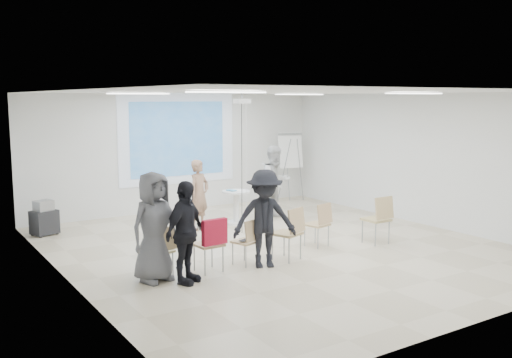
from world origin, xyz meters
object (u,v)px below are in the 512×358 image
pedestal_table (236,205)px  audience_left (185,225)px  player_right (276,178)px  chair_center (290,229)px  chair_left_mid (211,241)px  flipchart_easel (290,151)px  chair_right_inner (320,221)px  chair_far_left (161,247)px  av_cart (44,219)px  audience_outer (154,220)px  chair_left_inner (248,238)px  laptop (244,240)px  audience_mid (265,212)px  chair_right_far (379,216)px  player_left (199,190)px

pedestal_table → audience_left: (-2.86, -3.24, 0.49)m
player_right → audience_left: (-4.00, -3.27, -0.04)m
pedestal_table → chair_center: chair_center is taller
chair_left_mid → flipchart_easel: size_ratio=0.48×
flipchart_easel → chair_right_inner: bearing=-108.7°
chair_far_left → av_cart: size_ratio=1.14×
audience_outer → player_right: bearing=18.8°
chair_left_inner → av_cart: (-2.46, 4.22, -0.14)m
chair_far_left → laptop: bearing=-18.0°
laptop → flipchart_easel: bearing=-150.3°
player_right → audience_mid: bearing=-133.5°
laptop → flipchart_easel: 6.35m
chair_right_inner → chair_right_far: 1.21m
chair_right_far → audience_outer: audience_outer is taller
chair_right_inner → audience_outer: (-3.52, -0.21, 0.47)m
player_left → chair_far_left: size_ratio=2.08×
chair_left_mid → av_cart: (-1.72, 4.25, -0.20)m
chair_left_mid → laptop: (0.72, 0.11, -0.11)m
chair_left_inner → audience_mid: (0.18, -0.24, 0.48)m
chair_center → chair_right_inner: chair_center is taller
pedestal_table → player_left: size_ratio=0.45×
av_cart → chair_right_inner: bearing=-62.3°
chair_left_inner → av_cart: size_ratio=1.09×
chair_left_inner → flipchart_easel: 6.39m
audience_left → av_cart: 4.69m
chair_left_inner → audience_outer: audience_outer is taller
audience_outer → player_left: bearing=36.6°
pedestal_table → flipchart_easel: size_ratio=0.41×
audience_outer → av_cart: bearing=85.4°
player_left → chair_left_inner: player_left is taller
chair_left_mid → av_cart: bearing=108.6°
laptop → av_cart: bearing=-76.2°
chair_far_left → audience_outer: size_ratio=0.43×
player_right → av_cart: (-5.12, 1.24, -0.63)m
av_cart → pedestal_table: bearing=-37.4°
chair_far_left → chair_right_inner: size_ratio=0.97×
chair_right_inner → flipchart_easel: bearing=47.5°
chair_right_inner → laptop: 1.86m
chair_far_left → audience_outer: bearing=-162.9°
player_left → flipchart_easel: size_ratio=0.91×
player_left → chair_far_left: (-2.10, -2.74, -0.38)m
chair_right_inner → audience_left: (-3.16, -0.57, 0.42)m
player_left → chair_left_mid: (-1.30, -2.93, -0.33)m
player_right → chair_right_inner: 2.86m
chair_left_mid → chair_right_far: 3.69m
chair_right_far → audience_mid: bearing=-179.1°
chair_left_mid → audience_outer: (-0.95, 0.09, 0.44)m
chair_left_inner → laptop: (-0.02, 0.09, -0.04)m
pedestal_table → chair_left_mid: bearing=-127.3°
audience_left → chair_far_left: bearing=83.2°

